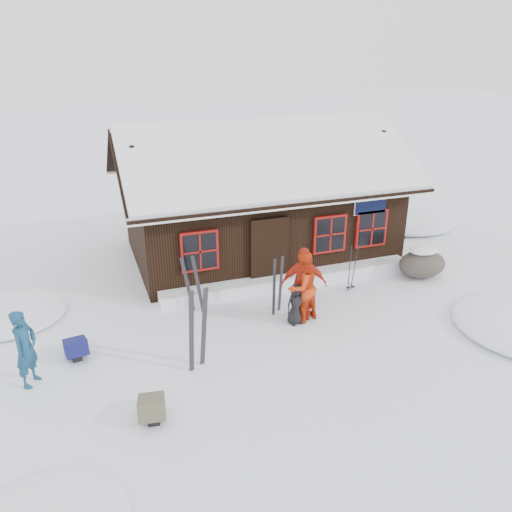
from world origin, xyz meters
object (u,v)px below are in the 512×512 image
Objects in this scene: skier_orange_left at (302,287)px; ski_pair_left at (198,330)px; backpack_olive at (152,411)px; boulder at (422,263)px; skier_orange_right at (304,284)px; ski_poles at (352,268)px; skier_teal at (26,348)px; skier_crouched at (296,304)px; backpack_blue at (76,350)px.

skier_orange_left is 0.98× the size of ski_pair_left.
boulder is at bearing 30.75° from backpack_olive.
skier_orange_right reaches higher than ski_poles.
skier_orange_left reaches higher than skier_teal.
skier_orange_right reaches higher than boulder.
skier_orange_right is at bearing 21.66° from skier_crouched.
backpack_olive reaches higher than backpack_blue.
ski_pair_left is 1.95m from backpack_olive.
boulder is 2.26× the size of backpack_olive.
skier_orange_left is 1.26× the size of boulder.
skier_orange_left reaches higher than backpack_olive.
skier_teal reaches higher than backpack_olive.
backpack_blue is at bearing 18.98° from skier_orange_right.
skier_orange_right is 1.32× the size of boulder.
ski_poles is at bearing -178.30° from boulder.
skier_orange_left reaches higher than boulder.
backpack_blue is (-7.43, -0.88, -0.49)m from ski_poles.
skier_crouched is at bearing 1.31° from ski_pair_left.
backpack_blue is (-5.39, 0.20, -0.75)m from skier_orange_left.
skier_teal reaches higher than backpack_blue.
skier_crouched is 4.56m from backpack_olive.
skier_crouched is 5.20m from backpack_blue.
ski_poles reaches higher than backpack_olive.
skier_crouched is 2.55m from ski_poles.
skier_orange_right is at bearing -165.94° from boulder.
skier_teal reaches higher than ski_poles.
boulder is 9.34m from backpack_olive.
skier_orange_left reaches higher than ski_pair_left.
backpack_blue is at bearing 134.64° from ski_pair_left.
backpack_blue is (-5.44, 0.16, -0.79)m from skier_orange_right.
skier_orange_right is 1.81× the size of skier_crouched.
skier_orange_left reaches higher than skier_crouched.
skier_teal is at bearing -169.40° from ski_poles.
skier_crouched reaches higher than boulder.
skier_teal is 6.36m from skier_orange_right.
ski_poles is (8.32, 1.56, -0.17)m from skier_teal.
skier_crouched is 0.77× the size of ski_poles.
ski_poles is 2.16× the size of backpack_olive.
skier_orange_left is 0.95× the size of skier_orange_right.
boulder is (4.44, 1.11, -0.53)m from skier_orange_right.
backpack_olive is at bearing -72.00° from backpack_blue.
boulder is 2.46m from ski_poles.
skier_orange_right is 2.27m from ski_poles.
skier_orange_left is 1.32× the size of ski_poles.
skier_orange_right is 1.38× the size of ski_poles.
ski_pair_left is 1.35× the size of ski_poles.
skier_orange_right is at bearing -56.58° from skier_teal.
ski_pair_left is at bearing -156.55° from ski_poles.
backpack_olive is (-4.13, -2.40, -0.74)m from skier_orange_left.
backpack_blue is 0.98× the size of backpack_olive.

